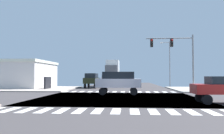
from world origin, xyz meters
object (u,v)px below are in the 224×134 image
at_px(street_lamp, 168,60).
at_px(suv_nearside_1, 118,81).
at_px(bank_building, 2,74).
at_px(traffic_signal_mast, 175,50).
at_px(box_truck_farside_1, 112,73).
at_px(suv_middle_3, 106,78).
at_px(suv_inner_4, 92,79).

xyz_separation_m(street_lamp, suv_nearside_1, (-7.92, -15.65, -3.31)).
bearing_deg(bank_building, traffic_signal_mast, -15.30).
relative_size(box_truck_farside_1, suv_middle_3, 1.57).
distance_m(suv_nearside_1, suv_middle_3, 34.94).
xyz_separation_m(street_lamp, bank_building, (-27.25, -4.31, -2.55)).
bearing_deg(street_lamp, box_truck_farside_1, 168.64).
relative_size(traffic_signal_mast, suv_inner_4, 1.50).
bearing_deg(suv_nearside_1, box_truck_farside_1, -173.86).
distance_m(box_truck_farside_1, suv_middle_3, 17.28).
distance_m(street_lamp, box_truck_farside_1, 10.24).
relative_size(bank_building, suv_inner_4, 3.64).
relative_size(suv_nearside_1, suv_middle_3, 1.00).
bearing_deg(bank_building, suv_nearside_1, -30.40).
bearing_deg(suv_nearside_1, street_lamp, 153.14).
xyz_separation_m(traffic_signal_mast, street_lamp, (1.23, 11.42, -0.36)).
bearing_deg(suv_middle_3, box_truck_farside_1, 100.02).
xyz_separation_m(traffic_signal_mast, box_truck_farside_1, (-8.59, 13.40, -2.50)).
height_order(traffic_signal_mast, suv_inner_4, traffic_signal_mast).
distance_m(suv_nearside_1, box_truck_farside_1, 17.76).
relative_size(traffic_signal_mast, suv_nearside_1, 1.50).
height_order(street_lamp, suv_inner_4, street_lamp).
bearing_deg(box_truck_farside_1, suv_middle_3, -79.98).
distance_m(street_lamp, bank_building, 27.71).
relative_size(traffic_signal_mast, suv_middle_3, 1.50).
height_order(bank_building, box_truck_farside_1, box_truck_farside_1).
relative_size(street_lamp, suv_middle_3, 1.71).
bearing_deg(box_truck_farside_1, suv_nearside_1, 96.14).
xyz_separation_m(street_lamp, box_truck_farside_1, (-9.82, 1.97, -2.14)).
bearing_deg(suv_nearside_1, suv_middle_3, -171.95).
distance_m(street_lamp, suv_nearside_1, 17.85).
bearing_deg(box_truck_farside_1, traffic_signal_mast, 122.66).
xyz_separation_m(bank_building, suv_inner_4, (14.43, 1.07, -0.77)).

